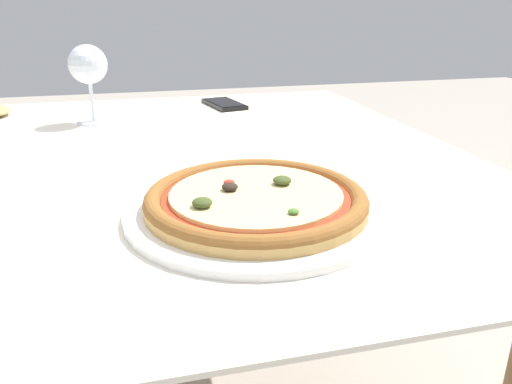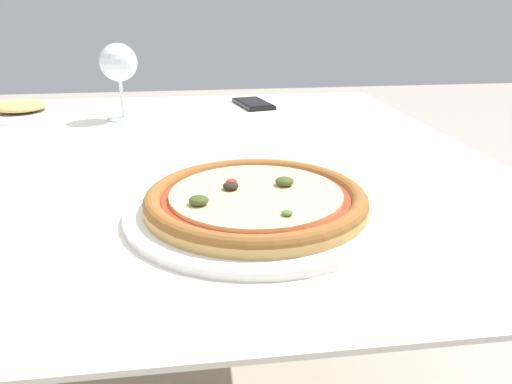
# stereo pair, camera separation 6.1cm
# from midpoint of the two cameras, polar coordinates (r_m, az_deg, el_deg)

# --- Properties ---
(dining_table) EXTENTS (1.26, 1.10, 0.73)m
(dining_table) POSITION_cam_midpoint_polar(r_m,az_deg,el_deg) (0.91, -13.05, -0.76)
(dining_table) COLOR #997047
(dining_table) RESTS_ON ground_plane
(pizza_plate) EXTENTS (0.33, 0.33, 0.04)m
(pizza_plate) POSITION_cam_midpoint_polar(r_m,az_deg,el_deg) (0.62, 2.83, -1.21)
(pizza_plate) COLOR white
(pizza_plate) RESTS_ON dining_table
(wine_glass_far_right) EXTENTS (0.08, 0.08, 0.17)m
(wine_glass_far_right) POSITION_cam_midpoint_polar(r_m,az_deg,el_deg) (1.15, -13.92, 13.91)
(wine_glass_far_right) COLOR silver
(wine_glass_far_right) RESTS_ON dining_table
(cell_phone) EXTENTS (0.10, 0.16, 0.01)m
(cell_phone) POSITION_cam_midpoint_polar(r_m,az_deg,el_deg) (1.29, 1.06, 10.06)
(cell_phone) COLOR black
(cell_phone) RESTS_ON dining_table
(side_plate) EXTENTS (0.21, 0.21, 0.03)m
(side_plate) POSITION_cam_midpoint_polar(r_m,az_deg,el_deg) (1.28, -24.04, 8.53)
(side_plate) COLOR white
(side_plate) RESTS_ON dining_table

